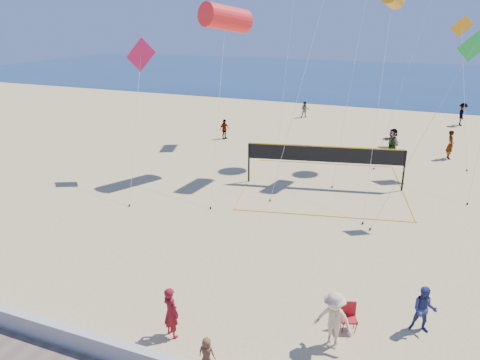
% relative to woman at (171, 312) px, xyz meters
% --- Properties ---
extents(ground, '(120.00, 120.00, 0.00)m').
position_rel_woman_xyz_m(ground, '(1.66, 1.52, -0.80)').
color(ground, tan).
rests_on(ground, ground).
extents(ocean, '(140.00, 50.00, 0.03)m').
position_rel_woman_xyz_m(ocean, '(1.66, 63.52, -0.78)').
color(ocean, '#102C4D').
rests_on(ocean, ground).
extents(woman, '(0.68, 0.57, 1.60)m').
position_rel_woman_xyz_m(woman, '(0.00, 0.00, 0.00)').
color(woman, maroon).
rests_on(woman, ground).
extents(toddler, '(0.45, 0.30, 0.88)m').
position_rel_woman_xyz_m(toddler, '(1.85, -1.43, 0.24)').
color(toddler, brown).
rests_on(toddler, seawall).
extents(bystander_a, '(0.74, 0.59, 1.47)m').
position_rel_woman_xyz_m(bystander_a, '(6.75, 2.99, -0.07)').
color(bystander_a, navy).
rests_on(bystander_a, ground).
extents(bystander_b, '(1.22, 0.84, 1.73)m').
position_rel_woman_xyz_m(bystander_b, '(4.43, 1.31, 0.06)').
color(bystander_b, '#D7B78F').
rests_on(bystander_b, ground).
extents(far_person_0, '(0.70, 0.96, 1.51)m').
position_rel_woman_xyz_m(far_person_0, '(-7.98, 21.61, -0.05)').
color(far_person_0, gray).
rests_on(far_person_0, ground).
extents(far_person_1, '(1.51, 1.79, 1.94)m').
position_rel_woman_xyz_m(far_person_1, '(4.17, 21.36, 0.17)').
color(far_person_1, gray).
rests_on(far_person_1, ground).
extents(far_person_2, '(0.58, 0.76, 1.88)m').
position_rel_woman_xyz_m(far_person_2, '(7.69, 22.43, 0.14)').
color(far_person_2, gray).
rests_on(far_person_2, ground).
extents(far_person_3, '(0.83, 0.72, 1.46)m').
position_rel_woman_xyz_m(far_person_3, '(-4.35, 31.48, -0.07)').
color(far_person_3, gray).
rests_on(far_person_3, ground).
extents(far_person_4, '(0.74, 1.25, 1.92)m').
position_rel_woman_xyz_m(far_person_4, '(8.76, 33.32, 0.16)').
color(far_person_4, gray).
rests_on(far_person_4, ground).
extents(camp_chair, '(0.59, 0.69, 0.97)m').
position_rel_woman_xyz_m(camp_chair, '(4.70, 2.27, -0.31)').
color(camp_chair, '#A41217').
rests_on(camp_chair, ground).
extents(volleyball_net, '(10.06, 9.95, 2.27)m').
position_rel_woman_xyz_m(volleyball_net, '(1.26, 14.25, 0.74)').
color(volleyball_net, black).
rests_on(volleyball_net, ground).
extents(kite_0, '(2.89, 7.47, 9.56)m').
position_rel_woman_xyz_m(kite_0, '(-4.71, 14.73, 7.91)').
color(kite_0, '#FF2223').
rests_on(kite_0, ground).
extents(kite_3, '(2.81, 4.78, 7.77)m').
position_rel_woman_xyz_m(kite_3, '(-8.64, 12.17, 5.77)').
color(kite_3, '#CB164C').
rests_on(kite_3, ground).
extents(kite_4, '(3.85, 3.37, 8.34)m').
position_rel_woman_xyz_m(kite_4, '(7.32, 12.44, 6.30)').
color(kite_4, green).
rests_on(kite_4, ground).
extents(kite_9, '(1.98, 7.63, 8.86)m').
position_rel_woman_xyz_m(kite_9, '(7.58, 26.98, 6.75)').
color(kite_9, orange).
rests_on(kite_9, ground).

